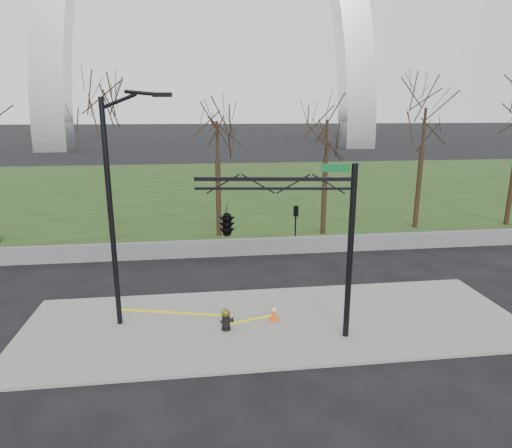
{
  "coord_description": "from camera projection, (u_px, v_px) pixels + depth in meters",
  "views": [
    {
      "loc": [
        -2.55,
        -14.44,
        7.58
      ],
      "look_at": [
        -0.44,
        2.0,
        3.28
      ],
      "focal_mm": 30.82,
      "sensor_mm": 36.0,
      "label": 1
    }
  ],
  "objects": [
    {
      "name": "sidewalk",
      "position": [
        275.0,
        322.0,
        16.07
      ],
      "size": [
        18.0,
        6.0,
        0.1
      ],
      "primitive_type": "cube",
      "color": "slate",
      "rests_on": "ground"
    },
    {
      "name": "street_light",
      "position": [
        116.0,
        199.0,
        14.75
      ],
      "size": [
        2.36,
        0.7,
        8.21
      ],
      "rotation": [
        0.0,
        0.0,
        -0.22
      ],
      "color": "black",
      "rests_on": "ground"
    },
    {
      "name": "traffic_signal_mast",
      "position": [
        251.0,
        221.0,
        14.04
      ],
      "size": [
        5.06,
        2.53,
        6.0
      ],
      "rotation": [
        0.0,
        0.0,
        -0.13
      ],
      "color": "black",
      "rests_on": "ground"
    },
    {
      "name": "grass_strip",
      "position": [
        225.0,
        186.0,
        44.87
      ],
      "size": [
        120.0,
        40.0,
        0.06
      ],
      "primitive_type": "cube",
      "color": "#1C3914",
      "rests_on": "ground"
    },
    {
      "name": "fire_hydrant",
      "position": [
        226.0,
        320.0,
        15.36
      ],
      "size": [
        0.51,
        0.33,
        0.82
      ],
      "rotation": [
        0.0,
        0.0,
        0.1
      ],
      "color": "black",
      "rests_on": "sidewalk"
    },
    {
      "name": "guardrail",
      "position": [
        250.0,
        247.0,
        23.65
      ],
      "size": [
        60.0,
        0.3,
        0.9
      ],
      "primitive_type": "cube",
      "color": "#59595B",
      "rests_on": "ground"
    },
    {
      "name": "ground",
      "position": [
        275.0,
        324.0,
        16.08
      ],
      "size": [
        500.0,
        500.0,
        0.0
      ],
      "primitive_type": "plane",
      "color": "black",
      "rests_on": "ground"
    },
    {
      "name": "tree_row",
      "position": [
        373.0,
        165.0,
        27.55
      ],
      "size": [
        62.59,
        4.0,
        8.54
      ],
      "color": "black",
      "rests_on": "ground"
    },
    {
      "name": "caution_tape",
      "position": [
        197.0,
        315.0,
        15.62
      ],
      "size": [
        5.58,
        0.98,
        0.42
      ],
      "color": "yellow",
      "rests_on": "ground"
    },
    {
      "name": "traffic_cone",
      "position": [
        274.0,
        312.0,
        16.09
      ],
      "size": [
        0.37,
        0.37,
        0.6
      ],
      "rotation": [
        0.0,
        0.0,
        -0.21
      ],
      "color": "#FF4E0D",
      "rests_on": "sidewalk"
    }
  ]
}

